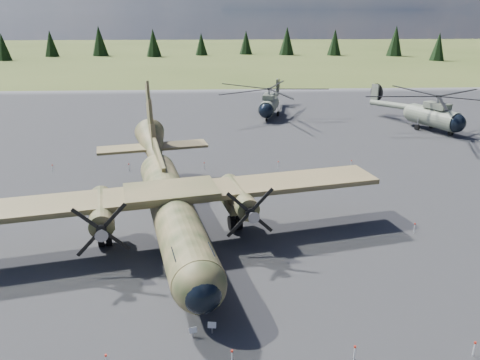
{
  "coord_description": "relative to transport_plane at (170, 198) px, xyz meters",
  "views": [
    {
      "loc": [
        1.48,
        -31.77,
        16.22
      ],
      "look_at": [
        3.16,
        2.0,
        3.89
      ],
      "focal_mm": 35.0,
      "sensor_mm": 36.0,
      "label": 1
    }
  ],
  "objects": [
    {
      "name": "ground",
      "position": [
        2.18,
        -0.82,
        -3.01
      ],
      "size": [
        500.0,
        500.0,
        0.0
      ],
      "primitive_type": "plane",
      "color": "#59642C",
      "rests_on": "ground"
    },
    {
      "name": "apron",
      "position": [
        2.18,
        9.18,
        -3.01
      ],
      "size": [
        120.0,
        120.0,
        0.04
      ],
      "primitive_type": "cube",
      "color": "#59595E",
      "rests_on": "ground"
    },
    {
      "name": "transport_plane",
      "position": [
        0.0,
        0.0,
        0.0
      ],
      "size": [
        31.67,
        28.4,
        10.48
      ],
      "rotation": [
        0.0,
        0.0,
        0.22
      ],
      "color": "#394324",
      "rests_on": "ground"
    },
    {
      "name": "helicopter_near",
      "position": [
        11.98,
        41.0,
        0.34
      ],
      "size": [
        22.42,
        23.45,
        4.73
      ],
      "rotation": [
        0.0,
        0.0,
        -0.23
      ],
      "color": "slate",
      "rests_on": "ground"
    },
    {
      "name": "helicopter_mid",
      "position": [
        34.0,
        30.84,
        0.64
      ],
      "size": [
        26.82,
        26.82,
        5.15
      ],
      "rotation": [
        0.0,
        0.0,
        0.42
      ],
      "color": "slate",
      "rests_on": "ground"
    },
    {
      "name": "info_placard_left",
      "position": [
        2.2,
        -12.27,
        -2.58
      ],
      "size": [
        0.44,
        0.28,
        0.65
      ],
      "rotation": [
        0.0,
        0.0,
        0.29
      ],
      "color": "gray",
      "rests_on": "ground"
    },
    {
      "name": "info_placard_right",
      "position": [
        3.2,
        -11.96,
        -2.54
      ],
      "size": [
        0.47,
        0.25,
        0.71
      ],
      "rotation": [
        0.0,
        0.0,
        -0.13
      ],
      "color": "gray",
      "rests_on": "ground"
    },
    {
      "name": "barrier_fence",
      "position": [
        1.72,
        -0.9,
        -2.5
      ],
      "size": [
        33.12,
        29.62,
        0.85
      ],
      "color": "silver",
      "rests_on": "ground"
    },
    {
      "name": "treeline",
      "position": [
        -2.77,
        -1.04,
        1.82
      ],
      "size": [
        323.34,
        320.95,
        10.93
      ],
      "color": "black",
      "rests_on": "ground"
    }
  ]
}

